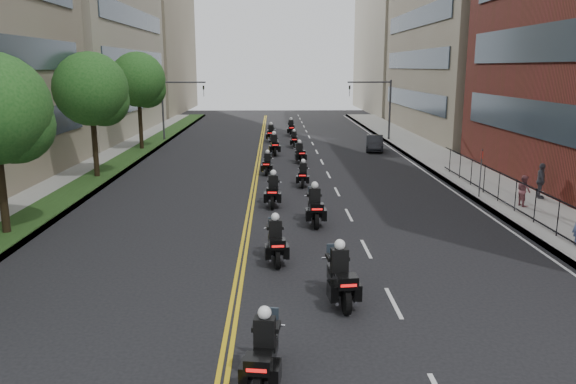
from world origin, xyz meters
name	(u,v)px	position (x,y,z in m)	size (l,w,h in m)	color
sidewalk_right	(465,173)	(12.00, 25.00, 0.07)	(4.00, 90.00, 0.15)	gray
sidewalk_left	(90,175)	(-12.00, 25.00, 0.07)	(4.00, 90.00, 0.15)	gray
grass_strip	(102,173)	(-11.20, 25.00, 0.17)	(2.00, 90.00, 0.04)	#1E3914
building_right_far	(416,25)	(21.50, 78.00, 13.00)	(15.00, 28.00, 26.00)	gray
building_left_far	(129,24)	(-22.00, 78.00, 13.00)	(16.00, 28.00, 26.00)	gray
iron_fence	(546,211)	(11.00, 12.00, 0.90)	(0.05, 28.00, 1.50)	black
street_trees	(60,100)	(-11.05, 18.61, 5.13)	(4.40, 38.40, 7.98)	black
traffic_signal_right	(380,101)	(9.54, 42.00, 3.70)	(4.09, 0.20, 5.60)	#3F3F44
traffic_signal_left	(173,101)	(-9.54, 42.00, 3.70)	(4.09, 0.20, 5.60)	#3F3F44
motorcycle_0	(264,355)	(-0.52, 0.80, 0.69)	(0.72, 2.37, 1.75)	black
motorcycle_1	(340,278)	(1.63, 5.08, 0.75)	(0.72, 2.56, 1.89)	black
motorcycle_2	(276,243)	(-0.24, 8.69, 0.69)	(0.62, 2.37, 1.75)	black
motorcycle_3	(315,208)	(1.49, 13.49, 0.74)	(0.59, 2.55, 1.88)	black
motorcycle_4	(273,192)	(-0.33, 16.88, 0.71)	(0.59, 2.44, 1.80)	black
motorcycle_5	(303,175)	(1.39, 21.60, 0.62)	(0.58, 2.13, 1.58)	black
motorcycle_6	(267,165)	(-0.71, 25.37, 0.62)	(0.57, 2.13, 1.57)	black
motorcycle_7	(300,154)	(1.56, 29.66, 0.65)	(0.69, 2.24, 1.66)	black
motorcycle_8	(274,146)	(-0.27, 33.41, 0.74)	(0.67, 2.52, 1.86)	black
motorcycle_9	(294,140)	(1.44, 37.69, 0.62)	(0.48, 2.12, 1.56)	black
motorcycle_10	(271,134)	(-0.56, 41.57, 0.71)	(0.61, 2.43, 1.80)	black
motorcycle_11	(291,129)	(1.43, 45.92, 0.73)	(0.58, 2.50, 1.84)	black
parked_sedan	(375,143)	(8.00, 35.46, 0.63)	(1.34, 3.85, 1.27)	black
pedestrian_b	(524,191)	(11.82, 15.99, 0.91)	(0.73, 0.57, 1.51)	#8F4E55
pedestrian_c	(541,181)	(13.38, 17.55, 1.07)	(1.07, 0.45, 1.83)	#45444C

